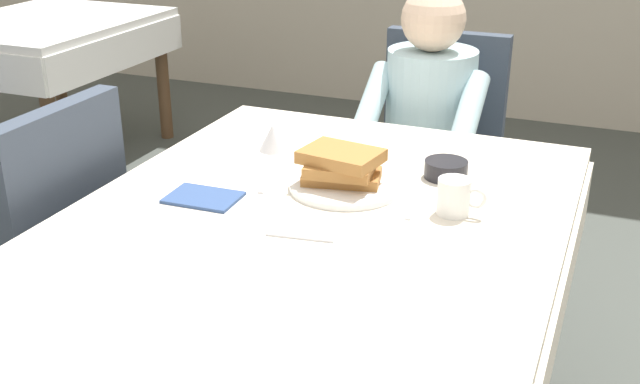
# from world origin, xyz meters

# --- Properties ---
(dining_table_main) EXTENTS (1.12, 1.52, 0.74)m
(dining_table_main) POSITION_xyz_m (0.00, 0.00, 0.65)
(dining_table_main) COLOR silver
(dining_table_main) RESTS_ON ground
(chair_diner) EXTENTS (0.44, 0.45, 0.93)m
(chair_diner) POSITION_xyz_m (0.01, 1.17, 0.53)
(chair_diner) COLOR #384251
(chair_diner) RESTS_ON ground
(diner_person) EXTENTS (0.40, 0.43, 1.12)m
(diner_person) POSITION_xyz_m (0.01, 1.01, 0.67)
(diner_person) COLOR silver
(diner_person) RESTS_ON ground
(chair_left_side) EXTENTS (0.45, 0.44, 0.93)m
(chair_left_side) POSITION_xyz_m (-0.77, 0.00, 0.53)
(chair_left_side) COLOR #384251
(chair_left_side) RESTS_ON ground
(plate_breakfast) EXTENTS (0.28, 0.28, 0.02)m
(plate_breakfast) POSITION_xyz_m (0.01, 0.22, 0.75)
(plate_breakfast) COLOR white
(plate_breakfast) RESTS_ON dining_table_main
(breakfast_stack) EXTENTS (0.21, 0.16, 0.08)m
(breakfast_stack) POSITION_xyz_m (0.00, 0.22, 0.80)
(breakfast_stack) COLOR #A36B33
(breakfast_stack) RESTS_ON plate_breakfast
(cup_coffee) EXTENTS (0.11, 0.08, 0.08)m
(cup_coffee) POSITION_xyz_m (0.29, 0.17, 0.78)
(cup_coffee) COLOR white
(cup_coffee) RESTS_ON dining_table_main
(bowl_butter) EXTENTS (0.11, 0.11, 0.04)m
(bowl_butter) POSITION_xyz_m (0.22, 0.38, 0.76)
(bowl_butter) COLOR black
(bowl_butter) RESTS_ON dining_table_main
(syrup_pitcher) EXTENTS (0.08, 0.08, 0.07)m
(syrup_pitcher) POSITION_xyz_m (-0.27, 0.40, 0.78)
(syrup_pitcher) COLOR silver
(syrup_pitcher) RESTS_ON dining_table_main
(fork_left_of_plate) EXTENTS (0.03, 0.18, 0.00)m
(fork_left_of_plate) POSITION_xyz_m (-0.18, 0.20, 0.74)
(fork_left_of_plate) COLOR silver
(fork_left_of_plate) RESTS_ON dining_table_main
(knife_right_of_plate) EXTENTS (0.02, 0.20, 0.00)m
(knife_right_of_plate) POSITION_xyz_m (0.20, 0.20, 0.74)
(knife_right_of_plate) COLOR silver
(knife_right_of_plate) RESTS_ON dining_table_main
(spoon_near_edge) EXTENTS (0.15, 0.04, 0.00)m
(spoon_near_edge) POSITION_xyz_m (0.02, -0.08, 0.74)
(spoon_near_edge) COLOR silver
(spoon_near_edge) RESTS_ON dining_table_main
(napkin_folded) EXTENTS (0.17, 0.13, 0.01)m
(napkin_folded) POSITION_xyz_m (-0.28, 0.03, 0.74)
(napkin_folded) COLOR #334C7F
(napkin_folded) RESTS_ON dining_table_main
(background_table_far) EXTENTS (0.92, 1.12, 0.74)m
(background_table_far) POSITION_xyz_m (-2.20, 1.72, 0.62)
(background_table_far) COLOR white
(background_table_far) RESTS_ON ground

